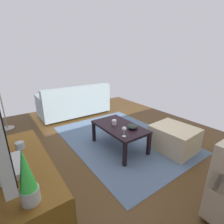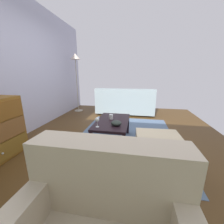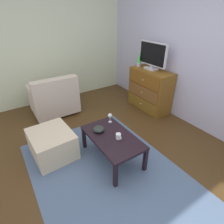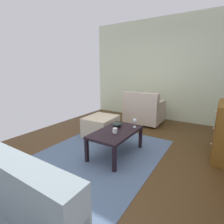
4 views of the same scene
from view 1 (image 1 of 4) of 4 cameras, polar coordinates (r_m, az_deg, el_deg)
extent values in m
cube|color=#483016|center=(3.11, 2.67, -12.03)|extent=(5.85, 4.41, 0.05)
cube|color=slate|center=(3.34, 3.29, -9.10)|extent=(2.60, 1.90, 0.01)
cube|color=brown|center=(1.60, -28.10, -28.89)|extent=(0.98, 0.45, 0.91)
sphere|color=silver|center=(1.83, -17.29, -32.87)|extent=(0.03, 0.03, 0.03)
cube|color=brown|center=(1.62, -19.03, -26.80)|extent=(0.92, 0.02, 0.26)
sphere|color=silver|center=(1.62, -18.40, -26.63)|extent=(0.03, 0.03, 0.03)
cube|color=brown|center=(1.43, -20.33, -18.83)|extent=(0.92, 0.02, 0.26)
sphere|color=silver|center=(1.43, -19.65, -18.66)|extent=(0.03, 0.03, 0.03)
cube|color=silver|center=(1.26, -32.16, -15.84)|extent=(0.28, 0.18, 0.04)
cylinder|color=silver|center=(1.24, -32.54, -14.11)|extent=(0.04, 0.04, 0.05)
cube|color=black|center=(1.13, -33.63, -2.52)|extent=(0.69, 0.01, 0.42)
cylinder|color=#B7B7BC|center=(0.98, -26.26, -24.27)|extent=(0.09, 0.09, 0.08)
cone|color=#3FD84C|center=(0.89, -27.75, -17.11)|extent=(0.08, 0.08, 0.22)
cylinder|color=#B7B7BC|center=(0.83, -29.11, -10.02)|extent=(0.04, 0.04, 0.03)
cube|color=black|center=(2.52, 4.43, -14.47)|extent=(0.05, 0.05, 0.38)
cube|color=black|center=(3.19, -6.26, -6.85)|extent=(0.05, 0.05, 0.38)
cube|color=black|center=(2.83, 12.55, -10.85)|extent=(0.05, 0.05, 0.38)
cube|color=black|center=(3.44, 1.16, -4.71)|extent=(0.05, 0.05, 0.38)
cube|color=black|center=(2.87, 2.59, -5.12)|extent=(0.98, 0.57, 0.04)
cylinder|color=silver|center=(2.52, 4.15, -8.30)|extent=(0.06, 0.06, 0.00)
cylinder|color=silver|center=(2.50, 4.18, -7.34)|extent=(0.01, 0.01, 0.09)
sphere|color=silver|center=(2.47, 4.22, -5.83)|extent=(0.07, 0.07, 0.07)
cylinder|color=silver|center=(2.90, 0.79, -3.55)|extent=(0.08, 0.08, 0.09)
torus|color=silver|center=(2.93, 0.22, -3.16)|extent=(0.05, 0.01, 0.05)
ellipsoid|color=#252D29|center=(2.76, 7.09, -4.99)|extent=(0.17, 0.17, 0.08)
cylinder|color=#332319|center=(5.38, -6.12, 2.31)|extent=(0.05, 0.05, 0.05)
cylinder|color=#332319|center=(4.84, -23.25, -1.16)|extent=(0.05, 0.05, 0.05)
cylinder|color=#332319|center=(4.82, -2.08, 0.36)|extent=(0.05, 0.05, 0.05)
cylinder|color=#332319|center=(4.21, -21.11, -3.88)|extent=(0.05, 0.05, 0.05)
cube|color=gray|center=(4.68, -12.87, 1.95)|extent=(0.85, 1.80, 0.36)
cube|color=gray|center=(4.29, -11.55, 5.81)|extent=(0.20, 1.80, 0.41)
cube|color=gray|center=(4.98, -4.15, 6.74)|extent=(0.81, 0.12, 0.20)
cube|color=gray|center=(4.38, -23.31, 3.42)|extent=(0.81, 0.12, 0.20)
cylinder|color=#4C5581|center=(4.96, -11.49, 6.13)|extent=(0.16, 0.40, 0.16)
cylinder|color=#332319|center=(2.22, 30.57, -28.99)|extent=(0.05, 0.05, 0.05)
cube|color=beige|center=(3.11, 20.48, -8.47)|extent=(0.73, 0.63, 0.42)
cylinder|color=#A59E8C|center=(4.43, -32.28, -4.75)|extent=(0.28, 0.28, 0.02)
camera|label=2|loc=(2.09, 60.79, -0.87)|focal=22.20mm
camera|label=3|loc=(4.76, 0.69, 24.86)|focal=28.99mm
camera|label=4|loc=(4.37, -33.38, 14.10)|focal=27.25mm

